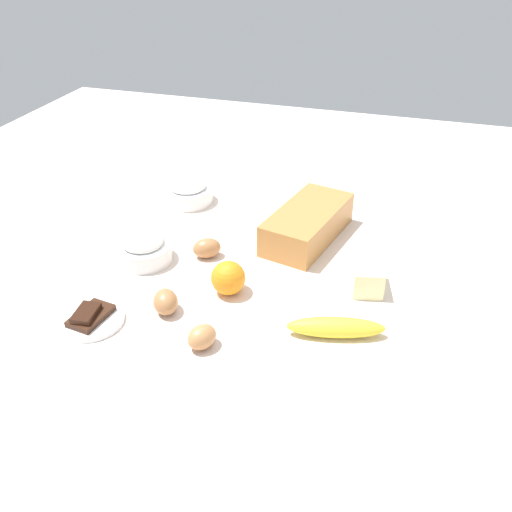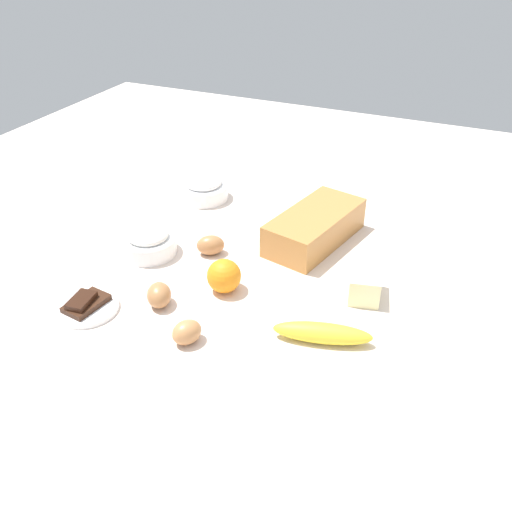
% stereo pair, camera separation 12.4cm
% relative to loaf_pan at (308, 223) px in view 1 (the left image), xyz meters
% --- Properties ---
extents(ground_plane, '(2.40, 2.40, 0.02)m').
position_rel_loaf_pan_xyz_m(ground_plane, '(0.18, -0.08, -0.05)').
color(ground_plane, beige).
extents(loaf_pan, '(0.30, 0.19, 0.08)m').
position_rel_loaf_pan_xyz_m(loaf_pan, '(0.00, 0.00, 0.00)').
color(loaf_pan, '#B77A3D').
rests_on(loaf_pan, ground_plane).
extents(flour_bowl, '(0.13, 0.13, 0.07)m').
position_rel_loaf_pan_xyz_m(flour_bowl, '(0.21, -0.34, -0.01)').
color(flour_bowl, white).
rests_on(flour_bowl, ground_plane).
extents(sugar_bowl, '(0.14, 0.14, 0.07)m').
position_rel_loaf_pan_xyz_m(sugar_bowl, '(-0.10, -0.36, -0.01)').
color(sugar_bowl, white).
rests_on(sugar_bowl, ground_plane).
extents(banana, '(0.09, 0.19, 0.04)m').
position_rel_loaf_pan_xyz_m(banana, '(0.35, 0.14, -0.02)').
color(banana, yellow).
rests_on(banana, ground_plane).
extents(orange_fruit, '(0.07, 0.07, 0.07)m').
position_rel_loaf_pan_xyz_m(orange_fruit, '(0.28, -0.11, -0.00)').
color(orange_fruit, orange).
rests_on(orange_fruit, ground_plane).
extents(butter_block, '(0.10, 0.08, 0.06)m').
position_rel_loaf_pan_xyz_m(butter_block, '(0.17, 0.17, -0.01)').
color(butter_block, '#F4EDB2').
rests_on(butter_block, ground_plane).
extents(egg_near_butter, '(0.07, 0.07, 0.05)m').
position_rel_loaf_pan_xyz_m(egg_near_butter, '(0.45, -0.10, -0.02)').
color(egg_near_butter, '#BC804D').
rests_on(egg_near_butter, ground_plane).
extents(egg_beside_bowl, '(0.08, 0.08, 0.05)m').
position_rel_loaf_pan_xyz_m(egg_beside_bowl, '(0.16, -0.21, -0.02)').
color(egg_beside_bowl, '#AB7345').
rests_on(egg_beside_bowl, ground_plane).
extents(egg_loose, '(0.08, 0.08, 0.05)m').
position_rel_loaf_pan_xyz_m(egg_loose, '(0.38, -0.21, -0.02)').
color(egg_loose, '#AB7346').
rests_on(egg_loose, ground_plane).
extents(chocolate_plate, '(0.13, 0.13, 0.03)m').
position_rel_loaf_pan_xyz_m(chocolate_plate, '(0.45, -0.34, -0.03)').
color(chocolate_plate, white).
rests_on(chocolate_plate, ground_plane).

